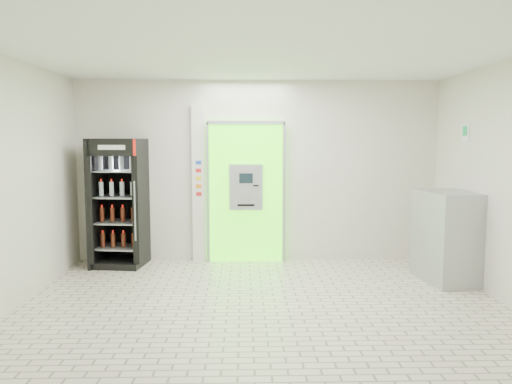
{
  "coord_description": "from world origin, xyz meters",
  "views": [
    {
      "loc": [
        -0.24,
        -5.8,
        2.02
      ],
      "look_at": [
        -0.06,
        1.2,
        1.29
      ],
      "focal_mm": 35.0,
      "sensor_mm": 36.0,
      "label": 1
    }
  ],
  "objects": [
    {
      "name": "steel_cabinet",
      "position": [
        2.67,
        1.12,
        0.65
      ],
      "size": [
        0.77,
        1.04,
        1.29
      ],
      "rotation": [
        0.0,
        0.0,
        0.13
      ],
      "color": "#9A9CA1",
      "rests_on": "ground"
    },
    {
      "name": "pillar",
      "position": [
        -0.98,
        2.45,
        1.3
      ],
      "size": [
        0.22,
        0.11,
        2.6
      ],
      "color": "silver",
      "rests_on": "ground"
    },
    {
      "name": "ground",
      "position": [
        0.0,
        0.0,
        0.0
      ],
      "size": [
        6.0,
        6.0,
        0.0
      ],
      "primitive_type": "plane",
      "color": "beige",
      "rests_on": "ground"
    },
    {
      "name": "exit_sign",
      "position": [
        2.99,
        1.4,
        2.12
      ],
      "size": [
        0.02,
        0.22,
        0.26
      ],
      "color": "white",
      "rests_on": "room_shell"
    },
    {
      "name": "beverage_cooler",
      "position": [
        -2.23,
        2.16,
        0.98
      ],
      "size": [
        0.85,
        0.79,
        2.04
      ],
      "rotation": [
        0.0,
        0.0,
        -0.13
      ],
      "color": "black",
      "rests_on": "ground"
    },
    {
      "name": "room_shell",
      "position": [
        0.0,
        0.0,
        1.84
      ],
      "size": [
        6.0,
        6.0,
        6.0
      ],
      "color": "silver",
      "rests_on": "ground"
    },
    {
      "name": "atm_assembly",
      "position": [
        -0.2,
        2.41,
        1.17
      ],
      "size": [
        1.3,
        0.24,
        2.33
      ],
      "color": "#4AFF13",
      "rests_on": "ground"
    }
  ]
}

